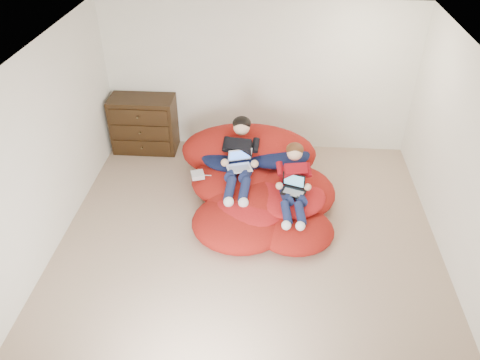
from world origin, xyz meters
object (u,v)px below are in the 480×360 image
Objects in this scene: laptop_white at (240,162)px; laptop_black at (294,187)px; younger_boy at (294,179)px; dresser at (144,124)px; beanbag_pile at (257,183)px; older_boy at (240,155)px.

laptop_black is (0.76, -0.43, -0.07)m from laptop_white.
dresser is at bearing 146.39° from younger_boy.
laptop_white is at bearing -37.14° from dresser.
beanbag_pile is 6.67× the size of laptop_black.
dresser reaches higher than laptop_white.
laptop_black is (0.00, -0.09, -0.06)m from younger_boy.
dresser reaches higher than beanbag_pile.
younger_boy is at bearing -33.61° from dresser.
dresser is 3.02m from laptop_black.
laptop_black is at bearing -34.80° from older_boy.
laptop_black is (2.47, -1.73, 0.09)m from dresser.
older_boy is 0.12m from laptop_white.
younger_boy reaches higher than beanbag_pile.
older_boy is 2.97× the size of laptop_white.
beanbag_pile is at bearing 143.77° from younger_boy.
younger_boy is at bearing -24.54° from laptop_white.
laptop_white is at bearing -90.00° from older_boy.
older_boy reaches higher than dresser.
dresser is 2.92× the size of laptop_black.
dresser is 2.52× the size of laptop_white.
laptop_black is at bearing -29.70° from laptop_white.
older_boy is 1.14× the size of younger_boy.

